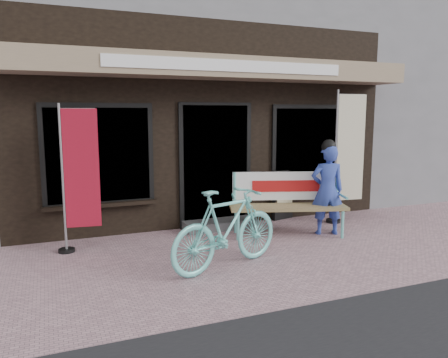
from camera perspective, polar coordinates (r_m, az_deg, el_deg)
name	(u,v)px	position (r m, az deg, el deg)	size (l,w,h in m)	color
ground	(267,259)	(6.23, 5.58, -10.31)	(70.00, 70.00, 0.00)	#AB828B
storefront	(170,71)	(10.58, -7.11, 13.83)	(7.00, 6.77, 6.00)	black
neighbor_right_near	(425,88)	(15.56, 24.76, 10.72)	(10.00, 7.00, 5.60)	slate
bench	(287,198)	(7.35, 8.25, -2.51)	(1.97, 1.06, 1.04)	#68CCC3
person	(327,188)	(7.45, 13.34, -1.16)	(0.63, 0.51, 1.59)	#2F43A3
bicycle	(227,228)	(5.70, 0.36, -6.47)	(0.50, 1.77, 1.06)	#68CCC3
nobori_red	(79,177)	(6.62, -18.46, 0.31)	(0.64, 0.27, 2.15)	gray
nobori_cream	(348,155)	(8.34, 15.84, 3.05)	(0.72, 0.29, 2.43)	gray
menu_stand	(283,194)	(8.40, 7.71, -1.98)	(0.48, 0.21, 0.94)	black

